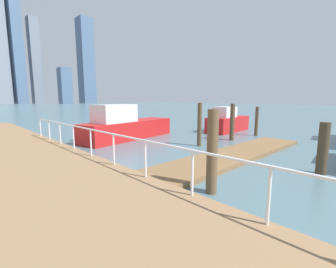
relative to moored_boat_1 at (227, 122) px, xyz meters
The scene contains 14 objects.
ground_plane 11.58m from the moored_boat_1, 145.05° to the left, with size 300.00×300.00×0.00m, color slate.
floating_dock 8.86m from the moored_boat_1, 146.61° to the right, with size 11.20×2.00×0.18m, color olive.
boardwalk_railing 13.99m from the moored_boat_1, 154.54° to the right, with size 0.06×22.43×1.08m.
dock_piling_0 4.27m from the moored_boat_1, 144.52° to the right, with size 0.29×0.29×2.35m, color brown.
dock_piling_1 6.84m from the moored_boat_1, 161.28° to the right, with size 0.25×0.25×2.43m, color brown.
dock_piling_2 2.77m from the moored_boat_1, 100.65° to the right, with size 0.24×0.24×2.10m, color brown.
dock_piling_3 10.98m from the moored_boat_1, 131.42° to the right, with size 0.34×0.34×1.83m, color #473826.
dock_piling_5 13.17m from the moored_boat_1, 150.15° to the right, with size 0.30×0.30×2.33m, color brown.
moored_boat_1 is the anchor object (origin of this frame).
moored_boat_2 8.55m from the moored_boat_1, 161.88° to the left, with size 7.26×3.23×2.30m.
skyline_tower_4 179.41m from the moored_boat_1, 83.72° to the left, with size 6.48×9.80×87.20m, color slate.
skyline_tower_5 179.44m from the moored_boat_1, 80.25° to the left, with size 6.32×6.88×59.36m, color slate.
skyline_tower_6 171.12m from the moored_boat_1, 74.47° to the left, with size 7.49×10.46×25.86m, color slate.
skyline_tower_7 190.57m from the moored_boat_1, 68.92° to the left, with size 10.30×11.35×67.61m, color slate.
Camera 1 is at (-6.96, 3.32, 2.56)m, focal length 24.16 mm.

